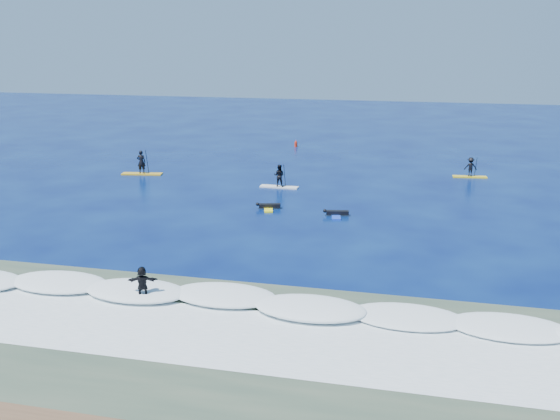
% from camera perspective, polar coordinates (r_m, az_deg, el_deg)
% --- Properties ---
extents(ground, '(160.00, 160.00, 0.00)m').
position_cam_1_polar(ground, '(37.01, -1.99, -2.13)').
color(ground, '#030C42').
rests_on(ground, ground).
extents(shallow_water, '(90.00, 13.00, 0.01)m').
position_cam_1_polar(shallow_water, '(24.76, -10.58, -11.78)').
color(shallow_water, '#324435').
rests_on(shallow_water, ground).
extents(breaking_wave, '(40.00, 6.00, 0.30)m').
position_cam_1_polar(breaking_wave, '(28.09, -7.33, -8.20)').
color(breaking_wave, white).
rests_on(breaking_wave, ground).
extents(whitewater, '(34.00, 5.00, 0.02)m').
position_cam_1_polar(whitewater, '(25.58, -9.68, -10.81)').
color(whitewater, silver).
rests_on(whitewater, ground).
extents(sup_paddler_left, '(3.48, 1.38, 2.38)m').
position_cam_1_polar(sup_paddler_left, '(53.82, -12.54, 3.97)').
color(sup_paddler_left, gold).
rests_on(sup_paddler_left, ground).
extents(sup_paddler_center, '(2.98, 0.83, 2.07)m').
position_cam_1_polar(sup_paddler_center, '(47.92, -0.08, 2.97)').
color(sup_paddler_center, silver).
rests_on(sup_paddler_center, ground).
extents(sup_paddler_right, '(2.80, 0.96, 1.93)m').
position_cam_1_polar(sup_paddler_right, '(53.78, 17.01, 3.66)').
color(sup_paddler_right, gold).
rests_on(sup_paddler_right, ground).
extents(prone_paddler_near, '(1.67, 2.18, 0.44)m').
position_cam_1_polar(prone_paddler_near, '(42.17, -1.07, 0.32)').
color(prone_paddler_near, '#FEF61B').
rests_on(prone_paddler_near, ground).
extents(prone_paddler_far, '(1.68, 2.18, 0.44)m').
position_cam_1_polar(prone_paddler_far, '(40.67, 5.15, -0.32)').
color(prone_paddler_far, blue).
rests_on(prone_paddler_far, ground).
extents(wave_surfer, '(2.19, 1.17, 1.53)m').
position_cam_1_polar(wave_surfer, '(27.99, -12.46, -6.64)').
color(wave_surfer, silver).
rests_on(wave_surfer, breaking_wave).
extents(marker_buoy, '(0.32, 0.32, 0.76)m').
position_cam_1_polar(marker_buoy, '(65.92, 1.46, 6.07)').
color(marker_buoy, red).
rests_on(marker_buoy, ground).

